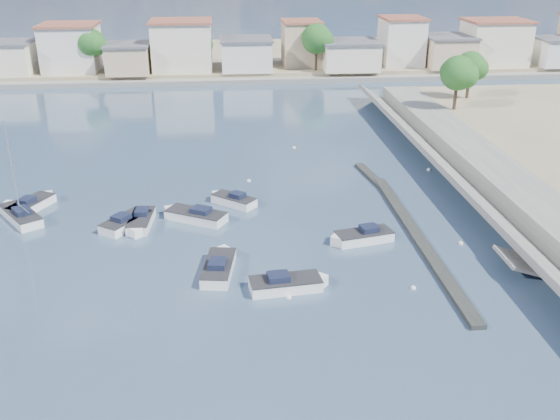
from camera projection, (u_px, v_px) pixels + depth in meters
name	position (u px, v px, depth m)	size (l,w,h in m)	color
ground	(291.00, 135.00, 77.33)	(400.00, 400.00, 0.00)	#304661
seawall_walkway	(538.00, 209.00, 53.87)	(5.00, 90.00, 1.80)	slate
breakwater	(407.00, 223.00, 52.89)	(2.00, 31.02, 0.35)	black
far_shore_land	(263.00, 57.00, 124.54)	(160.00, 40.00, 1.40)	gray
far_shore_quay	(271.00, 80.00, 105.48)	(160.00, 2.50, 0.80)	slate
far_town	(329.00, 47.00, 109.99)	(113.01, 12.80, 8.35)	#EBE2C5
shore_trees	(324.00, 47.00, 101.23)	(74.56, 38.32, 7.92)	#38281E
motorboat_a	(219.00, 267.00, 45.40)	(2.70, 5.69, 1.48)	white
motorboat_b	(128.00, 222.00, 52.67)	(4.22, 4.92, 1.48)	white
motorboat_c	(193.00, 216.00, 53.78)	(5.61, 4.30, 1.48)	white
motorboat_d	(361.00, 237.00, 49.89)	(5.26, 2.87, 1.48)	white
motorboat_e	(33.00, 204.00, 56.09)	(3.67, 5.07, 1.48)	white
motorboat_f	(232.00, 200.00, 56.96)	(4.26, 3.95, 1.48)	white
motorboat_g	(141.00, 222.00, 52.51)	(2.09, 5.15, 1.48)	white
motorboat_h	(289.00, 284.00, 43.08)	(5.62, 2.50, 1.48)	white
sailboat	(19.00, 215.00, 53.90)	(4.85, 5.79, 9.00)	white
mooring_buoys	(351.00, 209.00, 55.87)	(19.41, 33.26, 0.41)	silver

